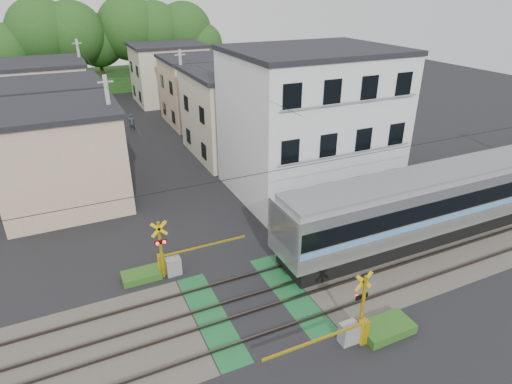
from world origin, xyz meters
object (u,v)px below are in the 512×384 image
apartment_block (310,122)px  crossing_signal_far (171,262)px  crossing_signal_near (352,328)px  pedestrian (132,122)px

apartment_block → crossing_signal_far: bearing=-152.2°
crossing_signal_near → crossing_signal_far: size_ratio=1.00×
crossing_signal_far → pedestrian: size_ratio=2.83×
apartment_block → pedestrian: size_ratio=6.09×
crossing_signal_far → apartment_block: apartment_block is taller
apartment_block → pedestrian: apartment_block is taller
crossing_signal_far → pedestrian: 24.29m
crossing_signal_near → apartment_block: 14.95m
pedestrian → apartment_block: bearing=116.4°
apartment_block → pedestrian: bearing=115.0°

